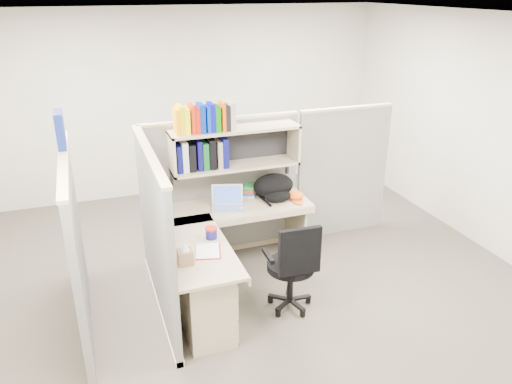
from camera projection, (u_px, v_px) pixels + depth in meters
name	position (u px, v px, depth m)	size (l,w,h in m)	color
ground	(248.00, 290.00, 5.22)	(6.00, 6.00, 0.00)	#3D392F
room_shell	(247.00, 142.00, 4.60)	(6.00, 6.00, 6.00)	#B5B1A3
cubicle	(200.00, 199.00, 5.15)	(3.79, 1.84, 1.95)	slate
desk	(216.00, 275.00, 4.68)	(1.74, 1.75, 0.73)	tan
laptop	(227.00, 199.00, 5.31)	(0.34, 0.34, 0.24)	silver
backpack	(275.00, 188.00, 5.55)	(0.47, 0.36, 0.27)	black
orange_cap	(296.00, 195.00, 5.58)	(0.17, 0.20, 0.10)	#D65112
snack_canister	(211.00, 233.00, 4.72)	(0.11, 0.11, 0.11)	navy
tissue_box	(185.00, 253.00, 4.27)	(0.13, 0.13, 0.20)	#8B704F
mouse	(242.00, 208.00, 5.34)	(0.08, 0.05, 0.03)	#7E93B3
paper_cup	(221.00, 197.00, 5.53)	(0.07, 0.07, 0.11)	white
book_stack	(247.00, 189.00, 5.70)	(0.19, 0.25, 0.12)	gray
loose_paper	(208.00, 251.00, 4.51)	(0.21, 0.28, 0.00)	white
task_chair	(292.00, 280.00, 4.78)	(0.51, 0.47, 0.97)	black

